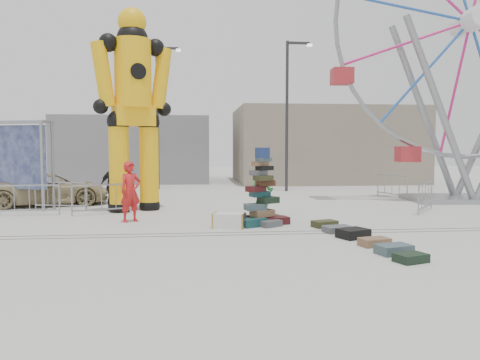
{
  "coord_description": "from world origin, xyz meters",
  "views": [
    {
      "loc": [
        -1.99,
        -11.82,
        2.37
      ],
      "look_at": [
        -0.69,
        1.31,
        1.44
      ],
      "focal_mm": 35.0,
      "sensor_mm": 36.0,
      "label": 1
    }
  ],
  "objects": [
    {
      "name": "ground",
      "position": [
        0.0,
        0.0,
        0.0
      ],
      "size": [
        90.0,
        90.0,
        0.0
      ],
      "primitive_type": "plane",
      "color": "#9E9E99",
      "rests_on": "ground"
    },
    {
      "name": "track_line_near",
      "position": [
        0.0,
        0.6,
        0.0
      ],
      "size": [
        40.0,
        0.04,
        0.01
      ],
      "primitive_type": "cube",
      "color": "#47443F",
      "rests_on": "ground"
    },
    {
      "name": "track_line_far",
      "position": [
        0.0,
        1.0,
        0.0
      ],
      "size": [
        40.0,
        0.04,
        0.01
      ],
      "primitive_type": "cube",
      "color": "#47443F",
      "rests_on": "ground"
    },
    {
      "name": "building_right",
      "position": [
        7.0,
        20.0,
        2.5
      ],
      "size": [
        12.0,
        8.0,
        5.0
      ],
      "primitive_type": "cube",
      "color": "gray",
      "rests_on": "ground"
    },
    {
      "name": "building_left",
      "position": [
        -6.0,
        22.0,
        2.2
      ],
      "size": [
        10.0,
        8.0,
        4.4
      ],
      "primitive_type": "cube",
      "color": "gray",
      "rests_on": "ground"
    },
    {
      "name": "lamp_post_right",
      "position": [
        3.09,
        13.0,
        4.48
      ],
      "size": [
        1.41,
        0.25,
        8.0
      ],
      "color": "#2D2D30",
      "rests_on": "ground"
    },
    {
      "name": "lamp_post_left",
      "position": [
        -3.91,
        15.0,
        4.48
      ],
      "size": [
        1.41,
        0.25,
        8.0
      ],
      "color": "#2D2D30",
      "rests_on": "ground"
    },
    {
      "name": "suitcase_tower",
      "position": [
        0.07,
        2.31,
        0.66
      ],
      "size": [
        1.8,
        1.58,
        2.36
      ],
      "rotation": [
        0.0,
        0.0,
        0.41
      ],
      "color": "#174446",
      "rests_on": "ground"
    },
    {
      "name": "crash_test_dummy",
      "position": [
        -4.19,
        5.83,
        4.04
      ],
      "size": [
        2.98,
        1.7,
        7.67
      ],
      "rotation": [
        0.0,
        0.0,
        0.41
      ],
      "color": "black",
      "rests_on": "ground"
    },
    {
      "name": "ferris_wheel",
      "position": [
        9.98,
        7.73,
        6.81
      ],
      "size": [
        11.89,
        3.33,
        13.83
      ],
      "rotation": [
        0.0,
        0.0,
        -0.08
      ],
      "color": "gray",
      "rests_on": "ground"
    },
    {
      "name": "steamer_trunk",
      "position": [
        -0.96,
        1.77,
        0.21
      ],
      "size": [
        1.03,
        0.77,
        0.43
      ],
      "primitive_type": "cube",
      "rotation": [
        0.0,
        0.0,
        -0.29
      ],
      "color": "silver",
      "rests_on": "ground"
    },
    {
      "name": "row_case_0",
      "position": [
        1.87,
        1.62,
        0.1
      ],
      "size": [
        0.82,
        0.65,
        0.2
      ],
      "primitive_type": "cube",
      "rotation": [
        0.0,
        0.0,
        0.33
      ],
      "color": "#35381C",
      "rests_on": "ground"
    },
    {
      "name": "row_case_1",
      "position": [
        2.0,
        0.76,
        0.09
      ],
      "size": [
        0.84,
        0.67,
        0.18
      ],
      "primitive_type": "cube",
      "rotation": [
        0.0,
        0.0,
        0.2
      ],
      "color": "#525459",
      "rests_on": "ground"
    },
    {
      "name": "row_case_2",
      "position": [
        2.15,
        -0.09,
        0.12
      ],
      "size": [
        0.93,
        0.84,
        0.25
      ],
      "primitive_type": "cube",
      "rotation": [
        0.0,
        0.0,
        0.41
      ],
      "color": "black",
      "rests_on": "ground"
    },
    {
      "name": "row_case_3",
      "position": [
        2.32,
        -1.11,
        0.1
      ],
      "size": [
        0.78,
        0.59,
        0.2
      ],
      "primitive_type": "cube",
      "rotation": [
        0.0,
        0.0,
        0.24
      ],
      "color": "brown",
      "rests_on": "ground"
    },
    {
      "name": "row_case_4",
      "position": [
        2.43,
        -1.97,
        0.11
      ],
      "size": [
        0.86,
        0.66,
        0.21
      ],
      "primitive_type": "cube",
      "rotation": [
        0.0,
        0.0,
        0.25
      ],
      "color": "#41565D",
      "rests_on": "ground"
    },
    {
      "name": "row_case_5",
      "position": [
        2.46,
        -2.71,
        0.09
      ],
      "size": [
        0.75,
        0.64,
        0.18
      ],
      "primitive_type": "cube",
      "rotation": [
        0.0,
        0.0,
        0.34
      ],
      "color": "black",
      "rests_on": "ground"
    },
    {
      "name": "barricade_dummy_a",
      "position": [
        -7.69,
        4.99,
        0.55
      ],
      "size": [
        2.0,
        0.15,
        1.1
      ],
      "primitive_type": null,
      "rotation": [
        0.0,
        0.0,
        0.02
      ],
      "color": "gray",
      "rests_on": "ground"
    },
    {
      "name": "barricade_dummy_b",
      "position": [
        -7.02,
        6.3,
        0.55
      ],
      "size": [
        1.97,
        0.53,
        1.1
      ],
      "primitive_type": null,
      "rotation": [
        0.0,
        0.0,
        -0.22
      ],
      "color": "gray",
      "rests_on": "ground"
    },
    {
      "name": "barricade_dummy_c",
      "position": [
        -5.23,
        4.97,
        0.55
      ],
      "size": [
        1.9,
        0.83,
        1.1
      ],
      "primitive_type": null,
      "rotation": [
        0.0,
        0.0,
        0.38
      ],
      "color": "gray",
      "rests_on": "ground"
    },
    {
      "name": "barricade_wheel_front",
      "position": [
        6.45,
        4.44,
        0.55
      ],
      "size": [
        1.36,
        1.6,
        1.1
      ],
      "primitive_type": null,
      "rotation": [
        0.0,
        0.0,
        0.87
      ],
      "color": "gray",
      "rests_on": "ground"
    },
    {
      "name": "barricade_wheel_back",
      "position": [
        7.32,
        9.31,
        0.55
      ],
      "size": [
        0.7,
        1.94,
        1.1
      ],
      "primitive_type": null,
      "rotation": [
        0.0,
        0.0,
        -1.26
      ],
      "color": "gray",
      "rests_on": "ground"
    },
    {
      "name": "pedestrian_red",
      "position": [
        -4.0,
        3.22,
        0.96
      ],
      "size": [
        0.84,
        0.79,
        1.93
      ],
      "primitive_type": "imported",
      "rotation": [
        0.0,
        0.0,
        0.63
      ],
      "color": "red",
      "rests_on": "ground"
    },
    {
      "name": "pedestrian_green",
      "position": [
        0.36,
        4.06,
        0.85
      ],
      "size": [
        1.04,
        0.97,
        1.71
      ],
      "primitive_type": "imported",
      "rotation": [
        0.0,
        0.0,
        -0.52
      ],
      "color": "#1B6E28",
      "rests_on": "ground"
    },
    {
      "name": "pedestrian_black",
      "position": [
        -4.99,
        5.98,
        0.93
      ],
      "size": [
        1.18,
        0.83,
        1.86
      ],
      "primitive_type": "imported",
      "rotation": [
        0.0,
        0.0,
        2.76
      ],
      "color": "black",
      "rests_on": "ground"
    },
    {
      "name": "parked_suv",
      "position": [
        -7.86,
        7.99,
        0.65
      ],
      "size": [
        5.08,
        3.28,
        1.3
      ],
      "primitive_type": "imported",
      "rotation": [
        0.0,
        0.0,
        1.83
      ],
      "color": "tan",
      "rests_on": "ground"
    }
  ]
}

